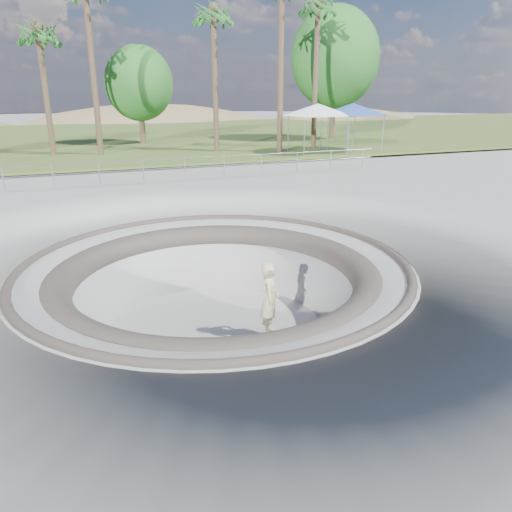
% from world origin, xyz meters
% --- Properties ---
extents(ground, '(180.00, 180.00, 0.00)m').
position_xyz_m(ground, '(0.00, 0.00, 0.00)').
color(ground, gray).
rests_on(ground, ground).
extents(skate_bowl, '(14.00, 14.00, 4.10)m').
position_xyz_m(skate_bowl, '(0.00, 0.00, -1.83)').
color(skate_bowl, gray).
rests_on(skate_bowl, ground).
extents(grass_strip, '(180.00, 36.00, 0.12)m').
position_xyz_m(grass_strip, '(0.00, 34.00, 0.22)').
color(grass_strip, '#455F26').
rests_on(grass_strip, ground).
extents(distant_hills, '(103.20, 45.00, 28.60)m').
position_xyz_m(distant_hills, '(3.78, 57.17, -7.02)').
color(distant_hills, olive).
rests_on(distant_hills, ground).
extents(safety_railing, '(25.00, 0.06, 1.03)m').
position_xyz_m(safety_railing, '(0.00, 12.00, 0.69)').
color(safety_railing, gray).
rests_on(safety_railing, ground).
extents(skateboard, '(0.82, 0.37, 0.08)m').
position_xyz_m(skateboard, '(1.19, -0.91, -1.84)').
color(skateboard, olive).
rests_on(skateboard, ground).
extents(skater, '(0.74, 0.87, 2.01)m').
position_xyz_m(skater, '(1.19, -0.91, -0.81)').
color(skater, beige).
rests_on(skater, skateboard).
extents(canopy_white, '(6.17, 6.17, 3.13)m').
position_xyz_m(canopy_white, '(12.22, 18.00, 3.02)').
color(canopy_white, gray).
rests_on(canopy_white, ground).
extents(canopy_blue, '(6.11, 6.11, 3.12)m').
position_xyz_m(canopy_blue, '(14.85, 18.00, 3.01)').
color(canopy_blue, gray).
rests_on(canopy_blue, ground).
extents(palm_b, '(2.60, 2.60, 8.42)m').
position_xyz_m(palm_b, '(-4.07, 23.27, 7.35)').
color(palm_b, brown).
rests_on(palm_b, ground).
extents(palm_d, '(2.60, 2.60, 9.70)m').
position_xyz_m(palm_d, '(6.33, 21.24, 8.53)').
color(palm_d, brown).
rests_on(palm_d, ground).
extents(palm_f, '(2.60, 2.60, 10.50)m').
position_xyz_m(palm_f, '(13.45, 20.85, 9.28)').
color(palm_f, brown).
rests_on(palm_f, ground).
extents(bushy_tree_mid, '(5.00, 4.55, 7.22)m').
position_xyz_m(bushy_tree_mid, '(2.36, 27.79, 4.64)').
color(bushy_tree_mid, brown).
rests_on(bushy_tree_mid, ground).
extents(bushy_tree_right, '(7.17, 6.52, 10.35)m').
position_xyz_m(bushy_tree_right, '(17.54, 25.58, 6.59)').
color(bushy_tree_right, brown).
rests_on(bushy_tree_right, ground).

